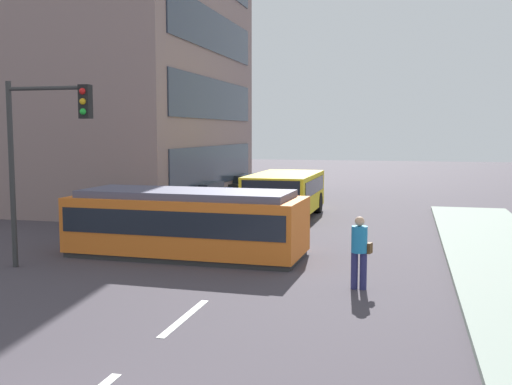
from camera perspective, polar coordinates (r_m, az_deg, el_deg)
The scene contains 11 objects.
ground_plane at distance 15.58m, azimuth -1.46°, elevation -7.47°, with size 120.00×120.00×0.00m, color #413B43.
lane_stripe_2 at distance 11.91m, azimuth -6.76°, elevation -11.69°, with size 0.16×2.40×0.01m, color silver.
lane_stripe_3 at distance 22.75m, azimuth 3.63°, elevation -3.23°, with size 0.16×2.40×0.01m, color silver.
lane_stripe_4 at distance 28.61m, azimuth 5.83°, elevation -1.38°, with size 0.16×2.40×0.01m, color silver.
streetcar_tram at distance 17.41m, azimuth -6.60°, elevation -2.80°, with size 6.80×2.74×1.91m.
city_bus at distance 25.07m, azimuth 2.76°, elevation 0.01°, with size 2.59×5.33×1.83m.
pedestrian_crossing at distance 13.85m, azimuth 9.79°, elevation -5.24°, with size 0.47×0.36×1.67m.
parked_sedan_mid at distance 22.35m, azimuth -10.93°, elevation -1.88°, with size 1.96×4.34×1.19m.
parked_sedan_far at distance 28.41m, azimuth -5.35°, elevation -0.17°, with size 2.17×4.24×1.19m.
parked_sedan_furthest at distance 33.71m, azimuth -1.72°, elevation 0.79°, with size 2.08×4.30×1.19m.
traffic_light_mast at distance 16.37m, azimuth -19.61°, elevation 4.83°, with size 2.41×0.33×4.87m.
Camera 1 is at (4.09, -4.60, 3.58)m, focal length 42.20 mm.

